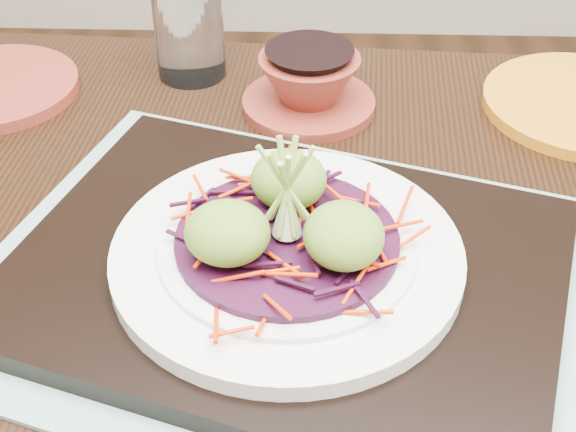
{
  "coord_description": "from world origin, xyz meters",
  "views": [
    {
      "loc": [
        -0.02,
        -0.39,
        1.14
      ],
      "look_at": [
        -0.03,
        0.09,
        0.77
      ],
      "focal_mm": 50.0,
      "sensor_mm": 36.0,
      "label": 1
    }
  ],
  "objects_px": {
    "water_glass": "(189,29)",
    "terracotta_bowl_set": "(309,86)",
    "serving_tray": "(287,271)",
    "dining_table": "(303,347)",
    "white_plate": "(287,253)"
  },
  "relations": [
    {
      "from": "water_glass",
      "to": "terracotta_bowl_set",
      "type": "bearing_deg",
      "value": -28.03
    },
    {
      "from": "serving_tray",
      "to": "terracotta_bowl_set",
      "type": "xyz_separation_m",
      "value": [
        0.01,
        0.26,
        0.01
      ]
    },
    {
      "from": "serving_tray",
      "to": "terracotta_bowl_set",
      "type": "height_order",
      "value": "terracotta_bowl_set"
    },
    {
      "from": "serving_tray",
      "to": "terracotta_bowl_set",
      "type": "distance_m",
      "value": 0.26
    },
    {
      "from": "white_plate",
      "to": "terracotta_bowl_set",
      "type": "height_order",
      "value": "terracotta_bowl_set"
    },
    {
      "from": "dining_table",
      "to": "serving_tray",
      "type": "relative_size",
      "value": 2.93
    },
    {
      "from": "terracotta_bowl_set",
      "to": "serving_tray",
      "type": "bearing_deg",
      "value": -92.77
    },
    {
      "from": "dining_table",
      "to": "water_glass",
      "type": "xyz_separation_m",
      "value": [
        -0.13,
        0.31,
        0.15
      ]
    },
    {
      "from": "serving_tray",
      "to": "dining_table",
      "type": "bearing_deg",
      "value": 75.41
    },
    {
      "from": "water_glass",
      "to": "terracotta_bowl_set",
      "type": "distance_m",
      "value": 0.15
    },
    {
      "from": "water_glass",
      "to": "dining_table",
      "type": "bearing_deg",
      "value": -67.43
    },
    {
      "from": "serving_tray",
      "to": "water_glass",
      "type": "distance_m",
      "value": 0.35
    },
    {
      "from": "dining_table",
      "to": "white_plate",
      "type": "height_order",
      "value": "white_plate"
    },
    {
      "from": "terracotta_bowl_set",
      "to": "water_glass",
      "type": "bearing_deg",
      "value": 151.97
    },
    {
      "from": "serving_tray",
      "to": "terracotta_bowl_set",
      "type": "bearing_deg",
      "value": 105.0
    }
  ]
}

